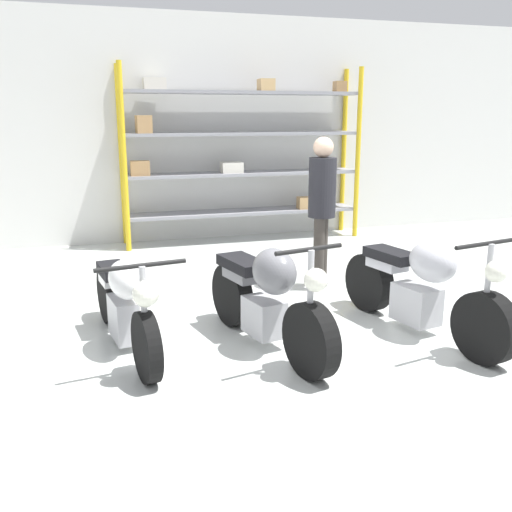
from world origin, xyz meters
TOP-DOWN VIEW (x-y plane):
  - ground_plane at (0.00, 0.00)m, footprint 30.00×30.00m
  - back_wall at (0.00, 4.64)m, footprint 30.00×0.08m
  - shelving_rack at (0.87, 4.27)m, footprint 3.90×0.63m
  - motorcycle_white at (-1.28, 0.14)m, footprint 0.70×2.04m
  - motorcycle_grey at (-0.08, -0.20)m, footprint 0.73×1.96m
  - motorcycle_silver at (1.42, -0.28)m, footprint 0.79×2.12m
  - person_browsing at (1.09, 1.36)m, footprint 0.45×0.45m

SIDE VIEW (x-z plane):
  - ground_plane at x=0.00m, z-range 0.00..0.00m
  - motorcycle_white at x=-1.28m, z-range -0.04..0.91m
  - motorcycle_silver at x=1.42m, z-range -0.07..0.97m
  - motorcycle_grey at x=-0.08m, z-range -0.05..1.00m
  - person_browsing at x=1.09m, z-range 0.17..1.96m
  - shelving_rack at x=0.87m, z-range 0.07..2.87m
  - back_wall at x=0.00m, z-range 0.00..3.60m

